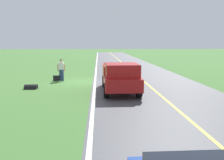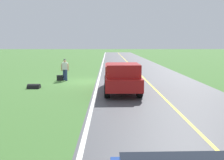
# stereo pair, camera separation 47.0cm
# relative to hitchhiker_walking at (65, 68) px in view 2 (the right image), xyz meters

# --- Properties ---
(ground_plane) EXTENTS (200.00, 200.00, 0.00)m
(ground_plane) POSITION_rel_hitchhiker_walking_xyz_m (-1.67, 0.73, -0.98)
(ground_plane) COLOR #427033
(road_surface) EXTENTS (8.01, 120.00, 0.00)m
(road_surface) POSITION_rel_hitchhiker_walking_xyz_m (-6.49, 0.73, -0.98)
(road_surface) COLOR #47474C
(road_surface) RESTS_ON ground
(lane_edge_line) EXTENTS (0.16, 117.60, 0.00)m
(lane_edge_line) POSITION_rel_hitchhiker_walking_xyz_m (-2.66, 0.73, -0.98)
(lane_edge_line) COLOR silver
(lane_edge_line) RESTS_ON ground
(lane_centre_line) EXTENTS (0.14, 117.60, 0.00)m
(lane_centre_line) POSITION_rel_hitchhiker_walking_xyz_m (-6.49, 0.73, -0.98)
(lane_centre_line) COLOR gold
(lane_centre_line) RESTS_ON ground
(hitchhiker_walking) EXTENTS (0.62, 0.52, 1.75)m
(hitchhiker_walking) POSITION_rel_hitchhiker_walking_xyz_m (0.00, 0.00, 0.00)
(hitchhiker_walking) COLOR navy
(hitchhiker_walking) RESTS_ON ground
(suitcase_carried) EXTENTS (0.47, 0.21, 0.43)m
(suitcase_carried) POSITION_rel_hitchhiker_walking_xyz_m (0.42, 0.07, -0.76)
(suitcase_carried) COLOR black
(suitcase_carried) RESTS_ON ground
(pickup_truck_passing) EXTENTS (2.14, 5.42, 1.82)m
(pickup_truck_passing) POSITION_rel_hitchhiker_walking_xyz_m (-4.26, 4.97, -0.01)
(pickup_truck_passing) COLOR #B21919
(pickup_truck_passing) RESTS_ON ground
(drainage_culvert) EXTENTS (0.80, 0.60, 0.60)m
(drainage_culvert) POSITION_rel_hitchhiker_walking_xyz_m (1.49, 3.52, -0.98)
(drainage_culvert) COLOR black
(drainage_culvert) RESTS_ON ground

